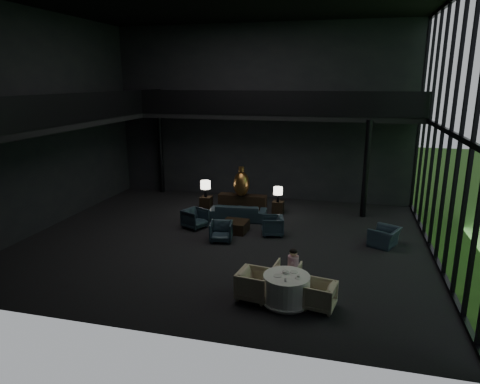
% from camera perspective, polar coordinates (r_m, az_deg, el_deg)
% --- Properties ---
extents(floor, '(14.00, 12.00, 0.02)m').
position_cam_1_polar(floor, '(15.35, -1.94, -6.37)').
color(floor, black).
rests_on(floor, ground).
extents(wall_back, '(14.00, 0.04, 8.00)m').
position_cam_1_polar(wall_back, '(20.21, 2.77, 10.38)').
color(wall_back, black).
rests_on(wall_back, ground).
extents(wall_front, '(14.00, 0.04, 8.00)m').
position_cam_1_polar(wall_front, '(8.86, -13.05, 4.48)').
color(wall_front, black).
rests_on(wall_front, ground).
extents(wall_left, '(0.04, 12.00, 8.00)m').
position_cam_1_polar(wall_left, '(17.69, -24.67, 8.47)').
color(wall_left, black).
rests_on(wall_left, ground).
extents(curtain_wall, '(0.20, 12.00, 8.00)m').
position_cam_1_polar(curtain_wall, '(14.13, 26.32, 7.04)').
color(curtain_wall, black).
rests_on(curtain_wall, ground).
extents(mezzanine_left, '(2.00, 12.00, 0.25)m').
position_cam_1_polar(mezzanine_left, '(17.08, -22.02, 8.56)').
color(mezzanine_left, black).
rests_on(mezzanine_left, wall_left).
extents(mezzanine_back, '(12.00, 2.00, 0.25)m').
position_cam_1_polar(mezzanine_back, '(19.05, 5.15, 10.08)').
color(mezzanine_back, black).
rests_on(mezzanine_back, wall_back).
extents(railing_left, '(0.06, 12.00, 1.00)m').
position_cam_1_polar(railing_left, '(16.47, -19.35, 10.71)').
color(railing_left, black).
rests_on(railing_left, mezzanine_left).
extents(railing_back, '(12.00, 0.06, 1.00)m').
position_cam_1_polar(railing_back, '(18.03, 4.67, 11.74)').
color(railing_back, black).
rests_on(railing_back, mezzanine_back).
extents(column_nw, '(0.24, 0.24, 4.00)m').
position_cam_1_polar(column_nw, '(21.72, -10.54, 5.14)').
color(column_nw, black).
rests_on(column_nw, floor).
extents(column_ne, '(0.24, 0.24, 4.00)m').
position_cam_1_polar(column_ne, '(18.11, 16.45, 2.90)').
color(column_ne, black).
rests_on(column_ne, floor).
extents(console, '(2.10, 0.48, 0.67)m').
position_cam_1_polar(console, '(18.73, 0.33, -1.36)').
color(console, black).
rests_on(console, floor).
extents(bronze_urn, '(0.69, 0.69, 1.28)m').
position_cam_1_polar(bronze_urn, '(18.33, 0.19, 1.13)').
color(bronze_urn, olive).
rests_on(bronze_urn, console).
extents(side_table_left, '(0.48, 0.48, 0.53)m').
position_cam_1_polar(side_table_left, '(18.97, -4.53, -1.41)').
color(side_table_left, black).
rests_on(side_table_left, floor).
extents(table_lamp_left, '(0.43, 0.43, 0.73)m').
position_cam_1_polar(table_lamp_left, '(18.73, -4.63, 0.87)').
color(table_lamp_left, black).
rests_on(table_lamp_left, side_table_left).
extents(side_table_right, '(0.47, 0.47, 0.52)m').
position_cam_1_polar(side_table_right, '(18.33, 5.10, -2.02)').
color(side_table_right, black).
rests_on(side_table_right, floor).
extents(table_lamp_right, '(0.39, 0.39, 0.65)m').
position_cam_1_polar(table_lamp_right, '(18.03, 5.09, 0.08)').
color(table_lamp_right, black).
rests_on(table_lamp_right, side_table_right).
extents(sofa, '(2.52, 0.93, 0.96)m').
position_cam_1_polar(sofa, '(17.30, -0.23, -2.21)').
color(sofa, '#1D373F').
rests_on(sofa, floor).
extents(lounge_armchair_west, '(1.04, 1.07, 0.85)m').
position_cam_1_polar(lounge_armchair_west, '(16.49, -6.02, -3.36)').
color(lounge_armchair_west, '#1C343F').
rests_on(lounge_armchair_west, floor).
extents(lounge_armchair_east, '(0.88, 0.91, 0.79)m').
position_cam_1_polar(lounge_armchair_east, '(15.70, 4.34, -4.38)').
color(lounge_armchair_east, '#213348').
rests_on(lounge_armchair_east, floor).
extents(lounge_armchair_south, '(0.87, 0.83, 0.78)m').
position_cam_1_polar(lounge_armchair_south, '(15.10, -2.54, -5.15)').
color(lounge_armchair_south, '#23354E').
rests_on(lounge_armchair_south, floor).
extents(window_armchair, '(0.93, 1.09, 0.81)m').
position_cam_1_polar(window_armchair, '(15.46, 18.72, -5.41)').
color(window_armchair, black).
rests_on(window_armchair, floor).
extents(coffee_table, '(0.95, 0.95, 0.40)m').
position_cam_1_polar(coffee_table, '(16.07, -0.66, -4.60)').
color(coffee_table, black).
rests_on(coffee_table, floor).
extents(dining_table, '(1.35, 1.35, 0.75)m').
position_cam_1_polar(dining_table, '(11.21, 6.19, -12.96)').
color(dining_table, white).
rests_on(dining_table, floor).
extents(dining_chair_north, '(0.68, 0.64, 0.63)m').
position_cam_1_polar(dining_chair_north, '(12.12, 6.33, -10.78)').
color(dining_chair_north, '#C1AE92').
rests_on(dining_chair_north, floor).
extents(dining_chair_east, '(0.79, 0.83, 0.74)m').
position_cam_1_polar(dining_chair_east, '(11.05, 10.58, -13.30)').
color(dining_chair_east, '#BCA799').
rests_on(dining_chair_east, floor).
extents(dining_chair_west, '(0.95, 1.00, 0.92)m').
position_cam_1_polar(dining_chair_west, '(11.29, 1.96, -11.90)').
color(dining_chair_west, tan).
rests_on(dining_chair_west, floor).
extents(child, '(0.30, 0.30, 0.64)m').
position_cam_1_polar(child, '(11.89, 7.11, -8.95)').
color(child, silver).
rests_on(child, dining_chair_north).
extents(plate_a, '(0.22, 0.22, 0.01)m').
position_cam_1_polar(plate_a, '(10.97, 5.04, -11.05)').
color(plate_a, white).
rests_on(plate_a, dining_table).
extents(plate_b, '(0.23, 0.23, 0.01)m').
position_cam_1_polar(plate_b, '(11.21, 7.18, -10.53)').
color(plate_b, white).
rests_on(plate_b, dining_table).
extents(saucer, '(0.19, 0.19, 0.01)m').
position_cam_1_polar(saucer, '(10.92, 7.70, -11.28)').
color(saucer, white).
rests_on(saucer, dining_table).
extents(coffee_cup, '(0.10, 0.10, 0.06)m').
position_cam_1_polar(coffee_cup, '(10.95, 7.81, -11.00)').
color(coffee_cup, white).
rests_on(coffee_cup, saucer).
extents(cereal_bowl, '(0.17, 0.17, 0.08)m').
position_cam_1_polar(cereal_bowl, '(11.11, 6.08, -10.54)').
color(cereal_bowl, white).
rests_on(cereal_bowl, dining_table).
extents(cream_pot, '(0.07, 0.07, 0.06)m').
position_cam_1_polar(cream_pot, '(10.71, 6.07, -11.60)').
color(cream_pot, '#99999E').
rests_on(cream_pot, dining_table).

